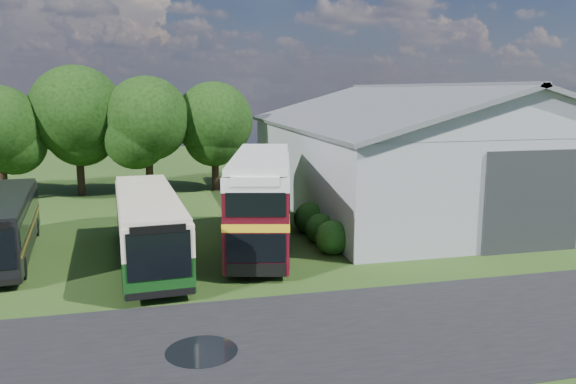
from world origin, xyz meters
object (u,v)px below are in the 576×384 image
object	(u,v)px
bus_green_single	(148,226)
bus_dark_single	(3,225)
storage_shed	(419,144)
bus_maroon_double	(262,202)

from	to	relation	value
bus_green_single	bus_dark_single	bearing A→B (deg)	157.15
storage_shed	bus_maroon_double	distance (m)	15.08
bus_green_single	bus_maroon_double	world-z (taller)	bus_maroon_double
bus_green_single	bus_maroon_double	bearing A→B (deg)	7.04
bus_maroon_double	bus_dark_single	bearing A→B (deg)	-172.19
bus_green_single	bus_maroon_double	xyz separation A→B (m)	(5.49, 1.08, 0.65)
storage_shed	bus_maroon_double	xyz separation A→B (m)	(-12.54, -8.17, -1.82)
bus_maroon_double	bus_dark_single	distance (m)	12.23
storage_shed	bus_green_single	xyz separation A→B (m)	(-18.03, -9.24, -2.47)
storage_shed	bus_maroon_double	world-z (taller)	storage_shed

